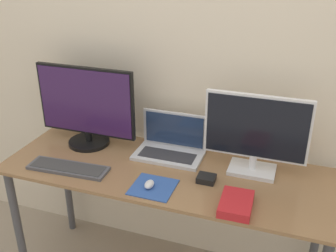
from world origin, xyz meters
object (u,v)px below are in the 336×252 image
at_px(laptop, 171,144).
at_px(keyboard, 68,168).
at_px(monitor_left, 86,107).
at_px(mouse, 149,184).
at_px(power_brick, 206,179).
at_px(monitor_right, 256,133).
at_px(book, 236,204).

height_order(laptop, keyboard, laptop).
xyz_separation_m(monitor_left, mouse, (0.49, -0.31, -0.20)).
distance_m(laptop, power_brick, 0.33).
xyz_separation_m(monitor_right, power_brick, (-0.19, -0.17, -0.20)).
bearing_deg(power_brick, monitor_left, 167.21).
relative_size(monitor_left, keyboard, 1.36).
height_order(monitor_right, mouse, monitor_right).
relative_size(monitor_right, book, 2.49).
bearing_deg(book, mouse, 177.96).
relative_size(laptop, book, 1.81).
xyz_separation_m(mouse, power_brick, (0.24, 0.15, -0.01)).
bearing_deg(keyboard, laptop, 37.18).
relative_size(mouse, power_brick, 0.76).
height_order(mouse, power_brick, mouse).
height_order(laptop, book, laptop).
bearing_deg(mouse, monitor_right, 35.94).
bearing_deg(power_brick, laptop, 140.55).
bearing_deg(book, monitor_left, 160.14).
xyz_separation_m(monitor_left, book, (0.90, -0.33, -0.20)).
xyz_separation_m(monitor_left, monitor_right, (0.92, 0.00, -0.01)).
distance_m(monitor_right, laptop, 0.47).
height_order(keyboard, book, book).
bearing_deg(monitor_right, power_brick, -139.40).
bearing_deg(mouse, power_brick, 31.66).
height_order(monitor_left, mouse, monitor_left).
bearing_deg(mouse, laptop, 92.38).
distance_m(book, power_brick, 0.24).
xyz_separation_m(keyboard, book, (0.86, -0.04, 0.01)).
bearing_deg(monitor_left, monitor_right, 0.00).
distance_m(mouse, book, 0.41).
xyz_separation_m(monitor_right, laptop, (-0.44, 0.04, -0.16)).
bearing_deg(laptop, book, -40.90).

